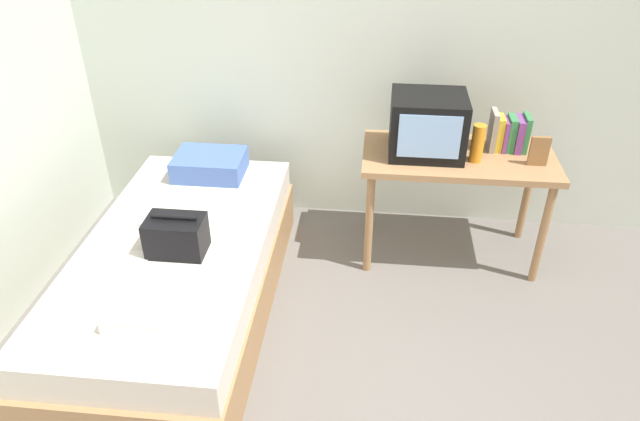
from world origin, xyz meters
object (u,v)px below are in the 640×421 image
water_bottle (478,143)px  book_row (508,133)px  remote_dark (161,307)px  remote_silver (145,219)px  bed (180,277)px  handbag (176,236)px  folded_towel (139,314)px  magazine (122,268)px  desk (457,168)px  picture_frame (539,151)px  pillow (210,165)px  tv (427,125)px

water_bottle → book_row: bearing=40.6°
remote_dark → remote_silver: size_ratio=1.08×
bed → remote_silver: (-0.23, 0.18, 0.27)m
water_bottle → book_row: size_ratio=0.94×
water_bottle → handbag: 1.79m
folded_towel → magazine: bearing=122.4°
desk → picture_frame: picture_frame is taller
book_row → handbag: 2.05m
pillow → remote_silver: bearing=-111.6°
book_row → handbag: book_row is taller
picture_frame → folded_towel: picture_frame is taller
book_row → remote_dark: bearing=-141.6°
picture_frame → remote_silver: 2.30m
desk → magazine: 2.03m
remote_silver → tv: bearing=19.8°
pillow → folded_towel: pillow is taller
folded_towel → handbag: bearing=88.9°
bed → magazine: 0.41m
tv → book_row: size_ratio=1.80×
tv → handbag: 1.59m
water_bottle → handbag: water_bottle is taller
water_bottle → magazine: 2.09m
remote_dark → folded_towel: (-0.07, -0.08, 0.03)m
book_row → folded_towel: book_row is taller
water_bottle → handbag: (-1.60, -0.76, -0.25)m
picture_frame → magazine: 2.39m
picture_frame → handbag: 2.10m
picture_frame → remote_dark: 2.25m
magazine → handbag: bearing=36.0°
tv → picture_frame: 0.66m
tv → picture_frame: tv is taller
book_row → remote_silver: bearing=-162.3°
book_row → magazine: (-2.04, -1.11, -0.34)m
magazine → book_row: bearing=28.5°
water_bottle → picture_frame: size_ratio=1.27×
book_row → picture_frame: bearing=-53.5°
tv → pillow: (-1.36, 0.01, -0.34)m
picture_frame → book_row: bearing=126.5°
tv → pillow: bearing=179.8°
bed → folded_towel: size_ratio=7.14×
pillow → remote_dark: pillow is taller
desk → remote_dark: 1.95m
bed → remote_silver: remote_silver is taller
desk → tv: tv is taller
picture_frame → remote_dark: picture_frame is taller
tv → remote_dark: bearing=-134.0°
pillow → water_bottle: bearing=-3.1°
desk → book_row: book_row is taller
desk → folded_towel: desk is taller
pillow → remote_dark: size_ratio=2.83×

